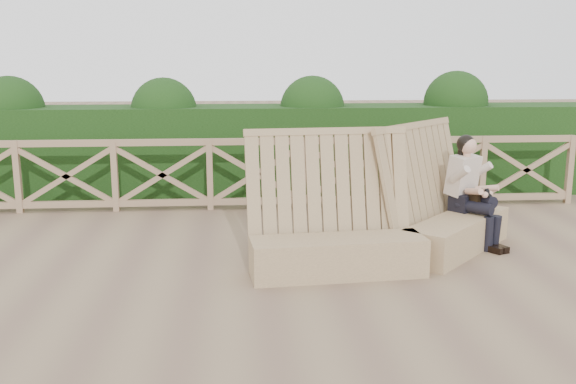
{
  "coord_description": "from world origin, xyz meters",
  "views": [
    {
      "loc": [
        -0.27,
        -6.21,
        2.28
      ],
      "look_at": [
        0.25,
        0.4,
        0.9
      ],
      "focal_mm": 40.0,
      "sensor_mm": 36.0,
      "label": 1
    }
  ],
  "objects": [
    {
      "name": "guardrail",
      "position": [
        0.0,
        3.5,
        0.55
      ],
      "size": [
        10.1,
        0.09,
        1.1
      ],
      "color": "#83684C",
      "rests_on": "ground"
    },
    {
      "name": "hedge",
      "position": [
        0.0,
        4.7,
        0.75
      ],
      "size": [
        12.0,
        1.2,
        1.5
      ],
      "primitive_type": "cube",
      "color": "black",
      "rests_on": "ground"
    },
    {
      "name": "bench",
      "position": [
        1.52,
        0.75,
        0.39
      ],
      "size": [
        3.36,
        2.11,
        1.55
      ],
      "rotation": [
        0.0,
        0.0,
        0.4
      ],
      "color": "#876C4D",
      "rests_on": "ground"
    },
    {
      "name": "woman",
      "position": [
        2.6,
        1.37,
        0.72
      ],
      "size": [
        0.68,
        0.87,
        1.36
      ],
      "rotation": [
        0.0,
        0.0,
        0.61
      ],
      "color": "black",
      "rests_on": "ground"
    },
    {
      "name": "ground",
      "position": [
        0.0,
        0.0,
        0.0
      ],
      "size": [
        60.0,
        60.0,
        0.0
      ],
      "primitive_type": "plane",
      "color": "brown",
      "rests_on": "ground"
    }
  ]
}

